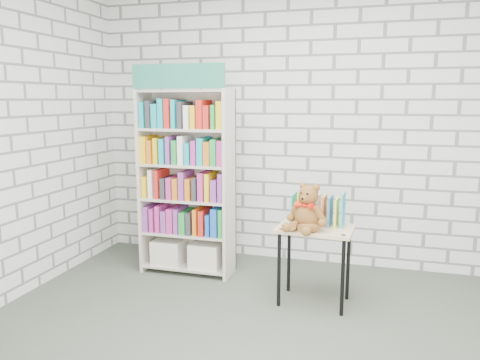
# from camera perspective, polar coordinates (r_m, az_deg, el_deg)

# --- Properties ---
(ground) EXTENTS (4.50, 4.50, 0.00)m
(ground) POSITION_cam_1_polar(r_m,az_deg,el_deg) (3.32, 2.68, -20.84)
(ground) COLOR #41483C
(ground) RESTS_ON ground
(room_shell) EXTENTS (4.52, 4.02, 2.81)m
(room_shell) POSITION_cam_1_polar(r_m,az_deg,el_deg) (2.86, 2.98, 11.63)
(room_shell) COLOR silver
(room_shell) RESTS_ON ground
(bookshelf) EXTENTS (0.89, 0.35, 2.01)m
(bookshelf) POSITION_cam_1_polar(r_m,az_deg,el_deg) (4.55, -6.49, -0.08)
(bookshelf) COLOR beige
(bookshelf) RESTS_ON ground
(display_table) EXTENTS (0.64, 0.46, 0.66)m
(display_table) POSITION_cam_1_polar(r_m,az_deg,el_deg) (3.93, 9.12, -6.98)
(display_table) COLOR tan
(display_table) RESTS_ON ground
(table_books) EXTENTS (0.44, 0.22, 0.25)m
(table_books) POSITION_cam_1_polar(r_m,az_deg,el_deg) (3.97, 9.48, -3.55)
(table_books) COLOR #29A3B5
(table_books) RESTS_ON display_table
(teddy_bear) EXTENTS (0.35, 0.34, 0.38)m
(teddy_bear) POSITION_cam_1_polar(r_m,az_deg,el_deg) (3.79, 8.16, -3.80)
(teddy_bear) COLOR brown
(teddy_bear) RESTS_ON display_table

